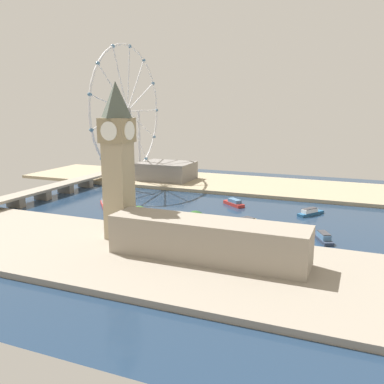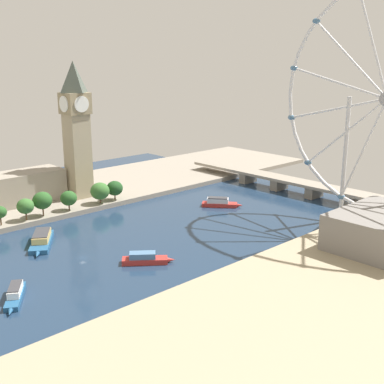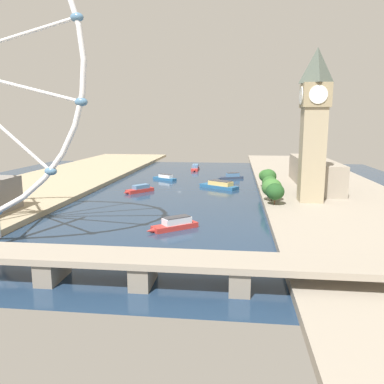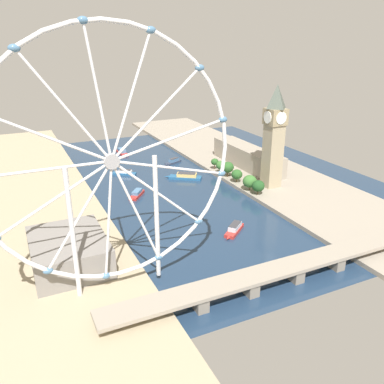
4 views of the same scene
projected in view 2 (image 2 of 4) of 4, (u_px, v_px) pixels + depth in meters
name	position (u px, v px, depth m)	size (l,w,h in m)	color
ground_plane	(82.00, 258.00, 237.02)	(375.33, 375.33, 0.00)	#1E334C
riverbank_right	(251.00, 342.00, 164.37)	(90.00, 520.00, 3.00)	tan
clock_tower	(76.00, 128.00, 317.51)	(16.12, 16.12, 85.59)	tan
tree_row_embankment	(71.00, 197.00, 299.34)	(12.26, 82.87, 13.97)	#513823
river_bridge	(296.00, 184.00, 346.75)	(187.33, 14.96, 9.16)	gray
tour_boat_0	(220.00, 203.00, 317.48)	(22.44, 19.61, 5.77)	#B22D28
tour_boat_3	(15.00, 294.00, 196.12)	(24.09, 17.30, 5.08)	#235684
tour_boat_4	(42.00, 240.00, 253.44)	(32.14, 24.25, 5.88)	#235684
tour_boat_5	(145.00, 259.00, 230.16)	(18.48, 21.47, 5.18)	#B22D28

